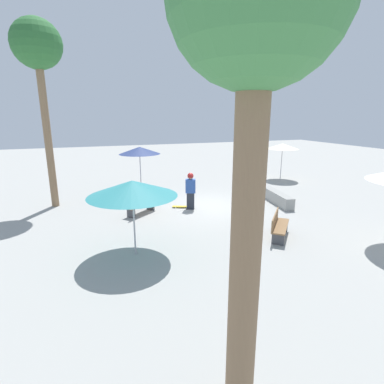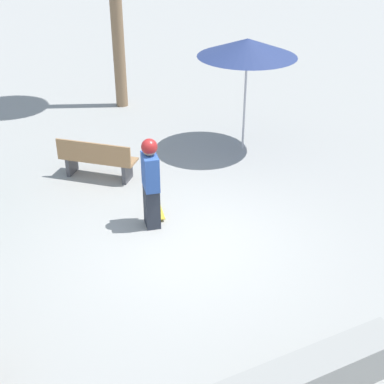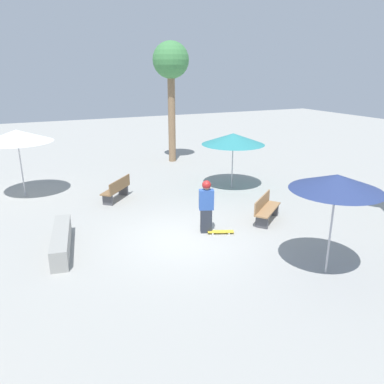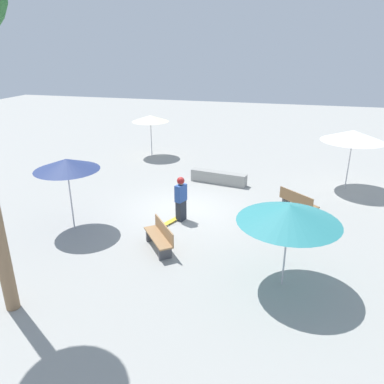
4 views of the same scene
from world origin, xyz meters
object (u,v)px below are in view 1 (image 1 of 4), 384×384
object	(u,v)px
skater_main	(191,190)
shade_umbrella_cream	(283,146)
concrete_ledge	(277,198)
palm_tree_center_left	(257,26)
shade_umbrella_teal	(132,188)
palm_tree_left	(37,51)
skateboard	(181,206)
bench_near	(279,226)
bench_far	(142,204)
shade_umbrella_navy	(140,150)

from	to	relation	value
skater_main	shade_umbrella_cream	distance (m)	8.81
concrete_ledge	palm_tree_center_left	xyz separation A→B (m)	(8.71, -6.79, 4.71)
shade_umbrella_teal	palm_tree_left	bearing A→B (deg)	-157.01
shade_umbrella_cream	palm_tree_left	xyz separation A→B (m)	(1.47, -13.51, 4.51)
skater_main	concrete_ledge	distance (m)	4.28
skater_main	palm_tree_center_left	bearing A→B (deg)	95.22
shade_umbrella_cream	palm_tree_center_left	distance (m)	17.08
skater_main	skateboard	xyz separation A→B (m)	(-0.30, -0.35, -0.84)
bench_near	skateboard	bearing A→B (deg)	-112.53
shade_umbrella_teal	skateboard	bearing A→B (deg)	145.68
palm_tree_left	palm_tree_center_left	distance (m)	12.39
concrete_ledge	shade_umbrella_cream	distance (m)	6.10
bench_near	shade_umbrella_teal	distance (m)	5.15
bench_far	palm_tree_left	size ratio (longest dim) A/B	0.19
concrete_ledge	bench_far	xyz separation A→B (m)	(-0.61, -6.39, 0.15)
bench_near	shade_umbrella_cream	distance (m)	10.24
concrete_ledge	palm_tree_center_left	world-z (taller)	palm_tree_center_left
palm_tree_center_left	shade_umbrella_navy	bearing A→B (deg)	175.52
skater_main	bench_far	distance (m)	2.24
bench_far	shade_umbrella_cream	xyz separation A→B (m)	(-4.00, 9.92, 1.74)
skater_main	concrete_ledge	bearing A→B (deg)	-166.89
shade_umbrella_cream	shade_umbrella_teal	world-z (taller)	shade_umbrella_cream
skater_main	skateboard	bearing A→B (deg)	-19.33
palm_tree_center_left	skater_main	bearing A→B (deg)	164.40
concrete_ledge	bench_far	distance (m)	6.42
bench_near	palm_tree_left	distance (m)	11.86
skateboard	shade_umbrella_teal	distance (m)	5.28
shade_umbrella_navy	shade_umbrella_teal	world-z (taller)	shade_umbrella_navy
bench_far	skater_main	bearing A→B (deg)	-39.52
skateboard	shade_umbrella_teal	world-z (taller)	shade_umbrella_teal
bench_near	palm_tree_center_left	xyz separation A→B (m)	(5.18, -4.36, 4.57)
palm_tree_left	palm_tree_center_left	world-z (taller)	palm_tree_left
concrete_ledge	palm_tree_left	xyz separation A→B (m)	(-3.14, -9.98, 6.40)
skater_main	concrete_ledge	xyz separation A→B (m)	(0.57, 4.20, -0.62)
bench_near	palm_tree_left	size ratio (longest dim) A/B	0.19
shade_umbrella_navy	palm_tree_center_left	world-z (taller)	palm_tree_center_left
shade_umbrella_cream	shade_umbrella_navy	distance (m)	9.35
concrete_ledge	shade_umbrella_navy	xyz separation A→B (m)	(-3.99, -5.79, 2.05)
skater_main	shade_umbrella_navy	xyz separation A→B (m)	(-3.42, -1.60, 1.43)
concrete_ledge	bench_far	world-z (taller)	bench_far
skateboard	shade_umbrella_navy	distance (m)	4.06
concrete_ledge	shade_umbrella_cream	world-z (taller)	shade_umbrella_cream
bench_near	skater_main	bearing A→B (deg)	-114.95
shade_umbrella_cream	palm_tree_left	world-z (taller)	palm_tree_left
shade_umbrella_navy	palm_tree_center_left	size ratio (longest dim) A/B	0.41
skater_main	bench_near	bearing A→B (deg)	134.11
skateboard	shade_umbrella_navy	world-z (taller)	shade_umbrella_navy
shade_umbrella_navy	shade_umbrella_teal	distance (m)	7.32
palm_tree_left	palm_tree_center_left	bearing A→B (deg)	15.05
concrete_ledge	shade_umbrella_teal	xyz separation A→B (m)	(3.16, -7.30, 1.80)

